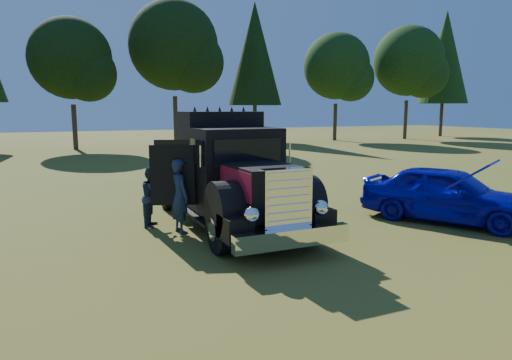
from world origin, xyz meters
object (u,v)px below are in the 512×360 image
object	(u,v)px
hotrod_coupe	(448,194)
spectator_near	(180,196)
diamond_t_truck	(231,178)
spectator_far	(153,196)

from	to	relation	value
hotrod_coupe	spectator_near	world-z (taller)	hotrod_coupe
hotrod_coupe	spectator_near	xyz separation A→B (m)	(-6.97, 1.86, 0.15)
spectator_near	diamond_t_truck	bearing A→B (deg)	-97.06
diamond_t_truck	spectator_far	size ratio (longest dim) A/B	4.51
diamond_t_truck	spectator_near	bearing A→B (deg)	-177.55
spectator_near	spectator_far	bearing A→B (deg)	17.31
diamond_t_truck	spectator_far	xyz separation A→B (m)	(-1.87, 0.89, -0.49)
hotrod_coupe	spectator_far	distance (m)	7.96
diamond_t_truck	spectator_near	size ratio (longest dim) A/B	3.86
hotrod_coupe	spectator_far	size ratio (longest dim) A/B	3.04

